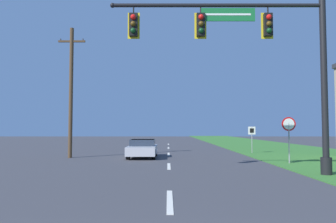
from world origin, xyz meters
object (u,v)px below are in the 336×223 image
object	(u,v)px
signal_mast	(265,55)
route_sign_post	(251,134)
stop_sign	(288,129)
car_ahead	(142,148)
utility_pole_near	(70,90)

from	to	relation	value
signal_mast	route_sign_post	distance (m)	12.56
stop_sign	route_sign_post	world-z (taller)	stop_sign
signal_mast	route_sign_post	size ratio (longest dim) A/B	4.48
signal_mast	car_ahead	distance (m)	11.12
car_ahead	route_sign_post	size ratio (longest dim) A/B	2.13
route_sign_post	stop_sign	bearing A→B (deg)	-89.01
utility_pole_near	route_sign_post	bearing A→B (deg)	15.59
stop_sign	utility_pole_near	world-z (taller)	utility_pole_near
stop_sign	utility_pole_near	bearing A→B (deg)	163.82
signal_mast	route_sign_post	xyz separation A→B (m)	(2.44, 11.84, -3.41)
signal_mast	car_ahead	size ratio (longest dim) A/B	2.10
car_ahead	utility_pole_near	distance (m)	6.15
signal_mast	stop_sign	xyz separation A→B (m)	(2.57, 4.45, -3.08)
car_ahead	utility_pole_near	xyz separation A→B (m)	(-4.76, -0.26, 3.88)
signal_mast	stop_sign	size ratio (longest dim) A/B	3.63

